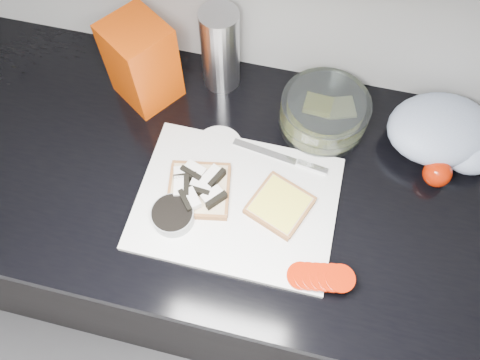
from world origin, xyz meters
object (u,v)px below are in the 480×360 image
(cutting_board, at_px, (237,203))
(steel_canister, at_px, (220,50))
(bread_bag, at_px, (142,62))
(glass_bowl, at_px, (324,113))

(cutting_board, bearing_deg, steel_canister, 109.86)
(bread_bag, bearing_deg, glass_bowl, 34.45)
(cutting_board, distance_m, steel_canister, 0.34)
(glass_bowl, bearing_deg, steel_canister, 164.40)
(glass_bowl, relative_size, bread_bag, 0.97)
(glass_bowl, height_order, steel_canister, steel_canister)
(cutting_board, height_order, glass_bowl, glass_bowl)
(cutting_board, distance_m, bread_bag, 0.37)
(glass_bowl, relative_size, steel_canister, 0.95)
(glass_bowl, height_order, bread_bag, bread_bag)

